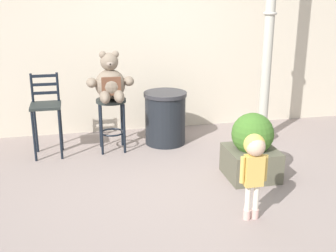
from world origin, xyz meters
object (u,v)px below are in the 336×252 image
object	(u,v)px
trash_bin	(165,118)
lamppost	(267,54)
planter_with_shrub	(252,149)
bar_stool_with_teddy	(112,114)
child_walking	(254,159)
teddy_bear	(110,83)
bar_chair_empty	(46,110)

from	to	relation	value
trash_bin	lamppost	distance (m)	1.63
lamppost	planter_with_shrub	bearing A→B (deg)	-119.20
trash_bin	planter_with_shrub	world-z (taller)	planter_with_shrub
bar_stool_with_teddy	child_walking	xyz separation A→B (m)	(1.11, -2.09, 0.11)
teddy_bear	lamppost	world-z (taller)	lamppost
child_walking	teddy_bear	bearing A→B (deg)	-156.34
bar_chair_empty	teddy_bear	bearing A→B (deg)	-2.02
teddy_bear	trash_bin	distance (m)	0.94
teddy_bear	bar_chair_empty	xyz separation A→B (m)	(-0.82, 0.03, -0.32)
lamppost	planter_with_shrub	distance (m)	1.60
bar_chair_empty	lamppost	bearing A→B (deg)	-0.55
bar_stool_with_teddy	teddy_bear	world-z (taller)	teddy_bear
teddy_bear	planter_with_shrub	world-z (taller)	teddy_bear
trash_bin	lamppost	bearing A→B (deg)	-6.08
bar_stool_with_teddy	child_walking	distance (m)	2.36
teddy_bear	bar_chair_empty	size ratio (longest dim) A/B	0.59
child_walking	bar_chair_empty	world-z (taller)	bar_chair_empty
bar_stool_with_teddy	trash_bin	xyz separation A→B (m)	(0.74, 0.12, -0.14)
child_walking	planter_with_shrub	bearing A→B (deg)	153.22
bar_stool_with_teddy	lamppost	size ratio (longest dim) A/B	0.23
child_walking	lamppost	xyz separation A→B (m)	(1.02, 2.06, 0.61)
bar_stool_with_teddy	teddy_bear	size ratio (longest dim) A/B	1.13
child_walking	planter_with_shrub	world-z (taller)	child_walking
child_walking	trash_bin	xyz separation A→B (m)	(-0.36, 2.20, -0.24)
trash_bin	lamppost	size ratio (longest dim) A/B	0.24
teddy_bear	child_walking	size ratio (longest dim) A/B	0.74
bar_chair_empty	trash_bin	bearing A→B (deg)	4.34
bar_stool_with_teddy	child_walking	bearing A→B (deg)	-62.07
bar_stool_with_teddy	planter_with_shrub	world-z (taller)	planter_with_shrub
teddy_bear	trash_bin	size ratio (longest dim) A/B	0.86
trash_bin	teddy_bear	bearing A→B (deg)	-168.77
child_walking	trash_bin	bearing A→B (deg)	-175.29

